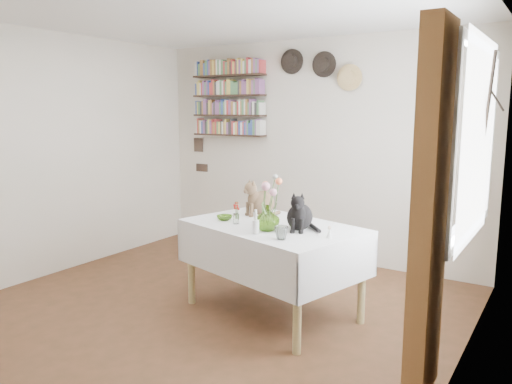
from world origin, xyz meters
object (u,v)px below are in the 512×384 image
Objects in this scene: tabby_cat at (262,196)px; flower_vase at (267,218)px; bookshelf_unit at (229,99)px; dining_table at (273,247)px; black_cat at (300,210)px.

tabby_cat is 0.61m from flower_vase.
bookshelf_unit is at bearing 132.66° from flower_vase.
tabby_cat is at bearing 133.78° from dining_table.
black_cat is at bearing 39.35° from flower_vase.
flower_vase is (0.06, -0.19, 0.29)m from dining_table.
bookshelf_unit is at bearing 134.74° from dining_table.
dining_table is 2.58m from bookshelf_unit.
dining_table is at bearing 156.25° from black_cat.
tabby_cat is at bearing -45.04° from bookshelf_unit.
black_cat is at bearing -2.95° from tabby_cat.
black_cat is at bearing -41.28° from bookshelf_unit.
flower_vase is at bearing -26.85° from tabby_cat.
tabby_cat is 2.05m from bookshelf_unit.
bookshelf_unit is (-1.30, 1.30, 0.91)m from tabby_cat.
flower_vase is at bearing -159.40° from black_cat.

